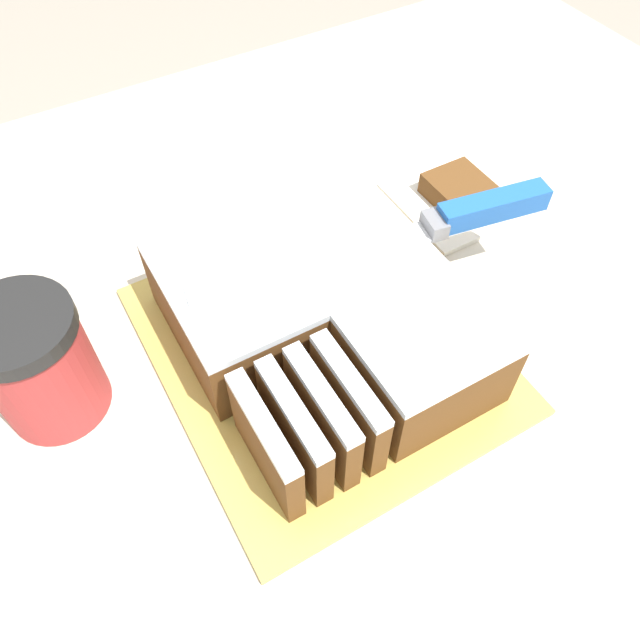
{
  "coord_description": "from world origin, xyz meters",
  "views": [
    {
      "loc": [
        -0.16,
        -0.26,
        1.38
      ],
      "look_at": [
        0.01,
        0.03,
        0.95
      ],
      "focal_mm": 35.0,
      "sensor_mm": 36.0,
      "label": 1
    }
  ],
  "objects_px": {
    "cake_board": "(320,348)",
    "knife": "(448,220)",
    "coffee_cup": "(38,365)",
    "brownie": "(458,189)",
    "cake": "(322,311)"
  },
  "relations": [
    {
      "from": "cake_board",
      "to": "brownie",
      "type": "xyz_separation_m",
      "value": [
        0.24,
        0.1,
        0.02
      ]
    },
    {
      "from": "coffee_cup",
      "to": "brownie",
      "type": "relative_size",
      "value": 1.87
    },
    {
      "from": "cake_board",
      "to": "knife",
      "type": "bearing_deg",
      "value": 3.46
    },
    {
      "from": "cake_board",
      "to": "cake",
      "type": "bearing_deg",
      "value": 51.45
    },
    {
      "from": "coffee_cup",
      "to": "brownie",
      "type": "bearing_deg",
      "value": 4.61
    },
    {
      "from": "cake",
      "to": "knife",
      "type": "height_order",
      "value": "knife"
    },
    {
      "from": "cake_board",
      "to": "brownie",
      "type": "distance_m",
      "value": 0.26
    },
    {
      "from": "cake",
      "to": "cake_board",
      "type": "bearing_deg",
      "value": -128.55
    },
    {
      "from": "coffee_cup",
      "to": "cake",
      "type": "bearing_deg",
      "value": -13.93
    },
    {
      "from": "cake_board",
      "to": "knife",
      "type": "relative_size",
      "value": 0.96
    },
    {
      "from": "cake_board",
      "to": "knife",
      "type": "height_order",
      "value": "knife"
    },
    {
      "from": "cake",
      "to": "coffee_cup",
      "type": "relative_size",
      "value": 2.27
    },
    {
      "from": "cake",
      "to": "coffee_cup",
      "type": "height_order",
      "value": "coffee_cup"
    },
    {
      "from": "knife",
      "to": "brownie",
      "type": "bearing_deg",
      "value": -126.55
    },
    {
      "from": "cake",
      "to": "brownie",
      "type": "bearing_deg",
      "value": 22.31
    }
  ]
}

